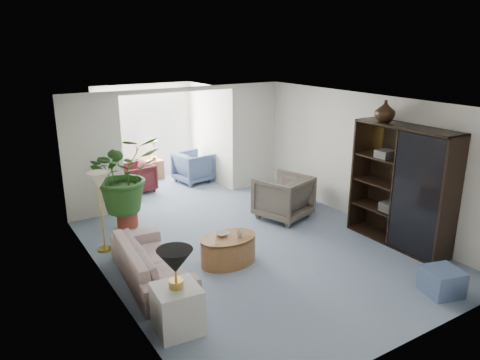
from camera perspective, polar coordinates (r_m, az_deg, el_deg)
floor at (r=7.91m, az=2.34°, el=-8.74°), size 6.00×6.00×0.00m
sunroom_floor at (r=11.28m, az=-9.49°, el=-0.90°), size 2.60×2.60×0.00m
back_pier_left at (r=9.37m, az=-17.95°, el=2.72°), size 1.20×0.12×2.50m
back_pier_right at (r=10.89m, az=1.77°, el=5.49°), size 1.20×0.12×2.50m
back_header at (r=9.78m, az=-7.63°, el=11.14°), size 2.60×0.12×0.10m
window_pane at (r=11.93m, az=-11.86°, el=6.89°), size 2.20×0.02×1.50m
window_blinds at (r=11.90m, az=-11.81°, el=6.87°), size 2.20×0.02×1.50m
framed_picture at (r=8.86m, az=16.16°, el=5.08°), size 0.04×0.50×0.40m
sofa at (r=7.00m, az=-11.00°, el=-9.99°), size 0.96×2.07×0.59m
end_table at (r=5.84m, az=-7.85°, el=-15.68°), size 0.59×0.59×0.60m
table_lamp at (r=5.52m, az=-8.13°, el=-10.02°), size 0.44×0.44×0.30m
floor_lamp at (r=7.79m, az=-17.31°, el=-0.06°), size 0.36×0.36×0.28m
coffee_table at (r=7.39m, az=-1.46°, el=-8.72°), size 1.08×1.08×0.45m
coffee_bowl at (r=7.34m, az=-2.22°, el=-6.75°), size 0.24×0.24×0.05m
coffee_cup at (r=7.27m, az=-0.05°, el=-6.81°), size 0.12×0.12×0.10m
wingback_chair at (r=9.16m, az=5.42°, el=-2.13°), size 1.18×1.20×0.88m
side_table_dark at (r=9.84m, az=7.58°, el=-1.78°), size 0.49×0.40×0.56m
entertainment_cabinet at (r=8.26m, az=19.54°, el=-0.77°), size 0.50×1.89×2.10m
cabinet_urn at (r=8.30m, az=17.70°, el=8.25°), size 0.35×0.35×0.37m
ottoman at (r=7.17m, az=23.96°, el=-11.53°), size 0.58×0.58×0.38m
plant_pot at (r=9.06m, az=-13.90°, el=-4.67°), size 0.40×0.40×0.32m
house_plant at (r=8.77m, az=-14.32°, el=0.75°), size 1.32×1.14×1.47m
sunroom_chair_blue at (r=11.52m, az=-5.83°, el=1.62°), size 0.95×0.93×0.76m
sunroom_chair_maroon at (r=10.98m, az=-12.83°, el=0.26°), size 0.84×0.83×0.68m
sunroom_table at (r=11.93m, az=-10.64°, el=1.28°), size 0.45×0.37×0.50m
shelf_clutter at (r=8.28m, az=18.74°, el=-0.35°), size 0.30×0.80×1.06m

